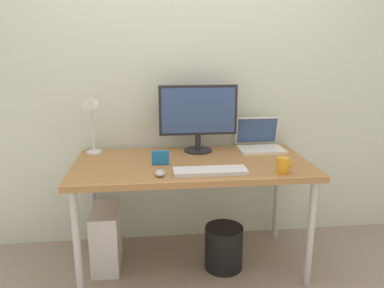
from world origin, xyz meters
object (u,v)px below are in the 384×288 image
Objects in this scene: laptop at (259,141)px; mouse at (160,173)px; photo_frame at (160,158)px; monitor at (198,114)px; wastebasket at (224,247)px; coffee_mug at (283,165)px; desk_lamp at (91,110)px; desk at (192,170)px; computer_tower at (106,238)px; keyboard at (210,171)px.

mouse is at bearing -145.09° from laptop.
laptop is at bearing 22.70° from photo_frame.
wastebasket is at bearing -66.22° from monitor.
desk_lamp is at bearing 155.86° from coffee_mug.
desk reaches higher than wastebasket.
monitor is 0.74m from desk_lamp.
computer_tower is (-1.10, 0.33, -0.59)m from coffee_mug.
keyboard is 4.00× the size of photo_frame.
desk is 13.87× the size of coffee_mug.
wastebasket is at bearing -18.49° from desk.
photo_frame is 0.77m from wastebasket.
desk_lamp is (-0.74, 0.00, 0.04)m from monitor.
monitor is at bearing 46.26° from photo_frame.
monitor is 1.73× the size of laptop.
mouse is at bearing -130.10° from desk.
wastebasket is (0.42, -0.02, -0.65)m from photo_frame.
laptop is at bearing 0.74° from desk_lamp.
desk_lamp is at bearing 159.72° from desk.
laptop is 0.55m from coffee_mug.
desk_lamp is at bearing 147.54° from photo_frame.
laptop is at bearing 11.17° from computer_tower.
coffee_mug reaches higher than wastebasket.
keyboard is at bearing -88.56° from monitor.
wastebasket is (0.80, -0.11, -0.06)m from computer_tower.
wastebasket is at bearing -3.39° from photo_frame.
computer_tower is 0.81m from wastebasket.
mouse reaches higher than wastebasket.
keyboard is 0.35m from photo_frame.
computer_tower is (-0.37, 0.30, -0.56)m from mouse.
laptop is (0.46, 0.02, -0.21)m from monitor.
desk is at bearing 151.20° from coffee_mug.
desk is 5.12× the size of wastebasket.
photo_frame reaches higher than keyboard.
photo_frame reaches higher than mouse.
photo_frame reaches higher than wastebasket.
monitor reaches higher than laptop.
photo_frame is (-0.29, 0.19, 0.04)m from keyboard.
mouse is (-0.74, -0.52, -0.04)m from laptop.
keyboard is (0.75, -0.49, -0.30)m from desk_lamp.
desk is 0.42m from monitor.
photo_frame is 0.71m from computer_tower.
mouse is 0.21× the size of computer_tower.
coffee_mug is 1.01× the size of photo_frame.
desk_lamp is 4.97× the size of mouse.
laptop is 1.07× the size of wastebasket.
wastebasket is at bearing -133.65° from laptop.
wastebasket is (0.43, 0.19, -0.62)m from mouse.
laptop is 1.29m from computer_tower.
coffee_mug is at bearing -49.96° from monitor.
desk is 4.80× the size of laptop.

